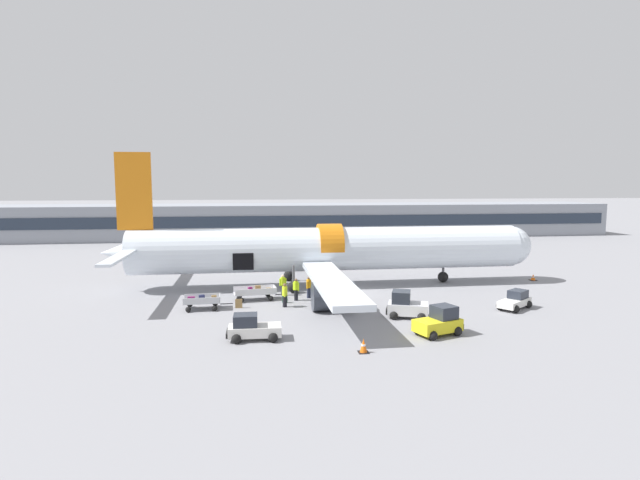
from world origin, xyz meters
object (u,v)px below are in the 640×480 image
Objects in this scene: ground_crew_supervisor at (285,295)px; baggage_tug_lead at (439,323)px; baggage_tug_mid at (515,301)px; baggage_tug_spare at (406,306)px; ground_crew_driver at (296,289)px; baggage_cart_loading at (257,293)px; ground_crew_loader_a at (283,284)px; airplane at (324,250)px; ground_crew_loader_b at (309,287)px; suitcase_on_tarmac_spare at (239,303)px; baggage_cart_queued at (203,302)px; suitcase_on_tarmac_upright at (285,299)px; baggage_tug_rear at (252,329)px.

baggage_tug_lead is at bearing -42.78° from ground_crew_supervisor.
baggage_tug_mid is 8.62m from baggage_tug_spare.
baggage_cart_loading is at bearing 168.35° from ground_crew_driver.
baggage_tug_spare reaches higher than ground_crew_loader_a.
baggage_tug_lead is 9.36m from baggage_tug_mid.
airplane is 22.51× the size of ground_crew_loader_b.
suitcase_on_tarmac_spare is at bearing 159.64° from baggage_tug_spare.
baggage_cart_loading is (-6.01, -4.69, -2.64)m from airplane.
baggage_cart_queued is 2.08× the size of ground_crew_loader_b.
baggage_tug_lead reaches higher than baggage_cart_loading.
baggage_tug_mid is 1.88× the size of ground_crew_loader_a.
ground_crew_loader_a is (-3.87, -3.37, -2.28)m from airplane.
baggage_tug_mid is 16.86m from suitcase_on_tarmac_upright.
baggage_tug_lead reaches higher than baggage_tug_mid.
ground_crew_driver reaches higher than baggage_tug_mid.
ground_crew_driver reaches higher than baggage_cart_queued.
baggage_tug_lead is 1.80× the size of ground_crew_supervisor.
ground_crew_loader_b is (7.98, 2.47, 0.38)m from baggage_cart_queued.
ground_crew_loader_a reaches higher than suitcase_on_tarmac_upright.
suitcase_on_tarmac_spare is at bearing 171.35° from baggage_tug_mid.
airplane is at bearing 66.42° from baggage_tug_rear.
baggage_tug_lead reaches higher than suitcase_on_tarmac_spare.
suitcase_on_tarmac_spare is (-3.43, -1.12, 0.06)m from suitcase_on_tarmac_upright.
ground_crew_supervisor reaches higher than suitcase_on_tarmac_spare.
ground_crew_loader_a is at bearing 148.27° from ground_crew_loader_b.
baggage_tug_spare is 4.03× the size of suitcase_on_tarmac_spare.
baggage_cart_loading is at bearing -142.00° from airplane.
baggage_tug_spare reaches higher than baggage_tug_lead.
baggage_tug_rear is at bearing -83.04° from suitcase_on_tarmac_spare.
suitcase_on_tarmac_upright is at bearing 18.11° from suitcase_on_tarmac_spare.
baggage_tug_lead is 15.03m from baggage_cart_loading.
suitcase_on_tarmac_spare is (-11.23, 4.17, -0.43)m from baggage_tug_spare.
suitcase_on_tarmac_spare is at bearing -133.07° from ground_crew_loader_a.
suitcase_on_tarmac_spare is at bearing -136.01° from airplane.
suitcase_on_tarmac_spare is (-11.99, 8.20, -0.40)m from baggage_tug_lead.
baggage_cart_queued is 7.07m from ground_crew_loader_a.
baggage_cart_queued is at bearing -144.49° from airplane.
baggage_tug_rear is 1.02× the size of baggage_tug_spare.
suitcase_on_tarmac_spare is (2.56, -0.02, -0.18)m from baggage_cart_queued.
baggage_tug_spare is 14.42m from baggage_cart_queued.
baggage_cart_queued is at bearing 178.01° from ground_crew_supervisor.
airplane is at bearing 106.99° from baggage_tug_lead.
airplane is 7.68m from suitcase_on_tarmac_upright.
airplane reaches higher than baggage_tug_spare.
baggage_tug_lead is 4.90× the size of suitcase_on_tarmac_upright.
airplane reaches higher than baggage_tug_lead.
suitcase_on_tarmac_spare is (-0.93, 7.59, -0.31)m from baggage_tug_rear.
airplane is 5.46m from ground_crew_loader_b.
baggage_cart_queued reaches higher than suitcase_on_tarmac_spare.
ground_crew_driver is 2.22× the size of suitcase_on_tarmac_spare.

